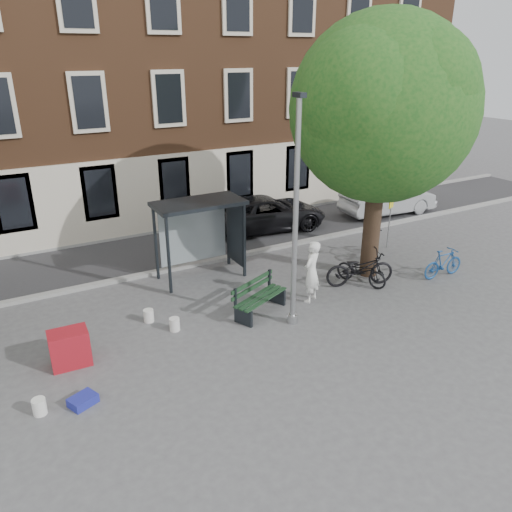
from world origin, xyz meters
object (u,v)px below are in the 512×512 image
object	(u,v)px
painter	(312,272)
bike_c	(361,271)
bike_a	(360,268)
notice_sign	(391,210)
bench	(259,299)
bike_d	(371,244)
bus_shelter	(209,220)
car_dark	(267,213)
red_stand	(70,348)
bike_b	(443,263)
car_silver	(388,198)
lamppost	(295,228)

from	to	relation	value
painter	bike_c	size ratio (longest dim) A/B	1.09
bike_a	notice_sign	world-z (taller)	notice_sign
bench	bike_d	size ratio (longest dim) A/B	1.12
bench	notice_sign	bearing A→B (deg)	-6.76
bus_shelter	bench	world-z (taller)	bus_shelter
bus_shelter	notice_sign	world-z (taller)	bus_shelter
car_dark	red_stand	bearing A→B (deg)	131.77
painter	red_stand	world-z (taller)	painter
bike_c	bike_d	distance (m)	2.40
bench	bike_b	xyz separation A→B (m)	(6.55, -0.82, 0.05)
bike_a	red_stand	distance (m)	8.91
car_silver	bench	bearing A→B (deg)	122.96
painter	bike_d	xyz separation A→B (m)	(3.90, 1.76, -0.43)
bike_d	car_silver	xyz separation A→B (m)	(4.20, 3.69, 0.22)
bike_a	car_silver	size ratio (longest dim) A/B	0.49
car_dark	car_silver	xyz separation A→B (m)	(5.93, -0.90, 0.04)
bike_b	bike_c	distance (m)	2.88
car_dark	bus_shelter	bearing A→B (deg)	134.99
bench	bike_a	distance (m)	3.71
bike_c	car_silver	bearing A→B (deg)	19.91
lamppost	bench	distance (m)	2.58
bench	bike_c	world-z (taller)	bench
car_silver	red_stand	size ratio (longest dim) A/B	5.01
bike_b	notice_sign	world-z (taller)	notice_sign
painter	bike_d	size ratio (longest dim) A/B	1.10
painter	bike_d	world-z (taller)	painter
lamppost	car_silver	size ratio (longest dim) A/B	1.36
bike_b	bike_d	distance (m)	2.65
notice_sign	car_silver	bearing A→B (deg)	23.70
red_stand	bike_b	bearing A→B (deg)	-3.77
bike_a	painter	bearing A→B (deg)	112.74
bike_b	car_silver	size ratio (longest dim) A/B	0.36
painter	notice_sign	distance (m)	5.59
lamppost	bus_shelter	size ratio (longest dim) A/B	2.14
notice_sign	bike_b	bearing A→B (deg)	-119.09
car_dark	red_stand	world-z (taller)	car_dark
painter	car_silver	xyz separation A→B (m)	(8.10, 5.45, -0.21)
lamppost	red_stand	xyz separation A→B (m)	(-5.73, 0.91, -2.33)
painter	bike_c	bearing A→B (deg)	154.98
painter	bike_d	distance (m)	4.30
bus_shelter	bike_b	distance (m)	7.86
lamppost	bike_c	world-z (taller)	lamppost
bike_c	car_dark	bearing A→B (deg)	67.87
bike_c	car_dark	world-z (taller)	car_dark
bike_d	bench	bearing A→B (deg)	72.36
bus_shelter	car_dark	distance (m)	5.19
notice_sign	painter	bearing A→B (deg)	179.71
lamppost	bike_c	xyz separation A→B (m)	(3.30, 1.03, -2.32)
bike_d	bike_a	bearing A→B (deg)	96.28
lamppost	bike_d	world-z (taller)	lamppost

